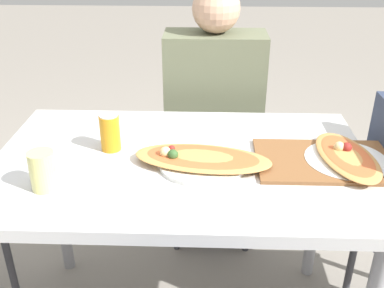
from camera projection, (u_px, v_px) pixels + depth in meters
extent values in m
cube|color=silver|center=(182.00, 164.00, 1.47)|extent=(1.22, 0.77, 0.04)
cylinder|color=#99999E|center=(59.00, 201.00, 1.95)|extent=(0.05, 0.05, 0.74)
cylinder|color=#99999E|center=(317.00, 207.00, 1.92)|extent=(0.05, 0.05, 0.74)
cube|color=#2D3851|center=(213.00, 153.00, 2.18)|extent=(0.40, 0.40, 0.04)
cube|color=#2D3851|center=(213.00, 91.00, 2.23)|extent=(0.38, 0.03, 0.46)
cylinder|color=#38383D|center=(248.00, 214.00, 2.13)|extent=(0.03, 0.03, 0.43)
cylinder|color=#38383D|center=(176.00, 213.00, 2.14)|extent=(0.03, 0.03, 0.43)
cylinder|color=#38383D|center=(243.00, 177.00, 2.43)|extent=(0.03, 0.03, 0.43)
cylinder|color=#38383D|center=(180.00, 176.00, 2.44)|extent=(0.03, 0.03, 0.43)
cylinder|color=#38383D|center=(11.00, 267.00, 1.81)|extent=(0.03, 0.03, 0.43)
cylinder|color=#38383D|center=(353.00, 254.00, 1.88)|extent=(0.03, 0.03, 0.43)
cylinder|color=#2D2D38|center=(232.00, 204.00, 2.17)|extent=(0.10, 0.10, 0.47)
cylinder|color=#2D2D38|center=(192.00, 203.00, 2.18)|extent=(0.10, 0.10, 0.47)
cube|color=#60664C|center=(214.00, 97.00, 2.01)|extent=(0.44, 0.21, 0.57)
sphere|color=tan|center=(216.00, 9.00, 1.83)|extent=(0.20, 0.20, 0.20)
cylinder|color=white|center=(203.00, 163.00, 1.42)|extent=(0.28, 0.28, 0.01)
ellipsoid|color=tan|center=(203.00, 158.00, 1.41)|extent=(0.46, 0.25, 0.02)
ellipsoid|color=#D16033|center=(203.00, 157.00, 1.41)|extent=(0.37, 0.20, 0.01)
sphere|color=maroon|center=(173.00, 155.00, 1.40)|extent=(0.02, 0.02, 0.02)
sphere|color=maroon|center=(172.00, 149.00, 1.44)|extent=(0.02, 0.02, 0.02)
sphere|color=beige|center=(165.00, 152.00, 1.41)|extent=(0.04, 0.04, 0.04)
sphere|color=#335928|center=(173.00, 155.00, 1.40)|extent=(0.03, 0.03, 0.03)
cylinder|color=orange|center=(110.00, 133.00, 1.49)|extent=(0.07, 0.07, 0.12)
cylinder|color=silver|center=(108.00, 116.00, 1.46)|extent=(0.06, 0.06, 0.00)
cylinder|color=#E0DB7F|center=(43.00, 171.00, 1.27)|extent=(0.08, 0.08, 0.12)
cube|color=brown|center=(325.00, 161.00, 1.43)|extent=(0.44, 0.28, 0.01)
cylinder|color=white|center=(346.00, 161.00, 1.43)|extent=(0.26, 0.26, 0.01)
ellipsoid|color=tan|center=(347.00, 156.00, 1.42)|extent=(0.21, 0.36, 0.02)
ellipsoid|color=#D16033|center=(347.00, 155.00, 1.42)|extent=(0.17, 0.30, 0.01)
sphere|color=beige|center=(339.00, 147.00, 1.44)|extent=(0.03, 0.03, 0.03)
sphere|color=maroon|center=(347.00, 148.00, 1.44)|extent=(0.03, 0.03, 0.03)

